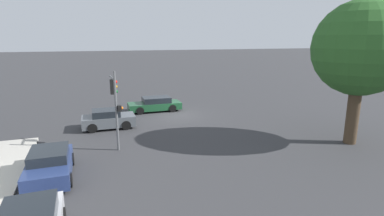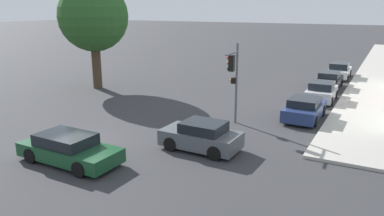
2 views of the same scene
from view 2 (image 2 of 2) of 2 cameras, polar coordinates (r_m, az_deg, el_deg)
The scene contains 10 objects.
ground_plane at distance 20.10m, azimuth -16.96°, elevation -5.22°, with size 300.00×300.00×0.00m, color #333335.
sidewalk_strip at distance 47.07m, azimuth 26.33°, elevation 5.41°, with size 3.45×60.00×0.16m.
street_tree at distance 32.70m, azimuth -14.80°, elevation 13.28°, with size 5.76×5.76×8.91m.
traffic_signal at distance 21.68m, azimuth 6.33°, elevation 5.35°, with size 0.61×2.04×4.78m.
crossing_car_0 at distance 18.25m, azimuth 1.43°, elevation -4.33°, with size 3.87×2.07×1.43m.
crossing_car_1 at distance 17.70m, azimuth -18.26°, elevation -5.93°, with size 4.84×2.13×1.32m.
parked_car_0 at distance 24.18m, azimuth 16.76°, elevation -0.12°, with size 2.07×4.15×1.39m.
parked_car_1 at distance 29.38m, azimuth 19.13°, elevation 2.36°, with size 1.99×3.95×1.46m.
parked_car_2 at distance 34.19m, azimuth 20.19°, elevation 3.96°, with size 1.89×4.27×1.45m.
parked_car_3 at distance 39.68m, azimuth 21.52°, elevation 5.32°, with size 2.02×4.50×1.51m.
Camera 2 is at (13.64, -13.12, 6.77)m, focal length 35.00 mm.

